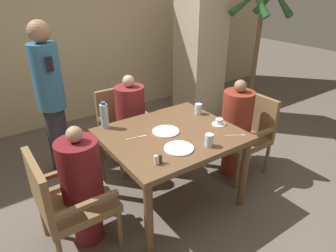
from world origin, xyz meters
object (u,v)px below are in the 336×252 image
Objects in this scene: chair_far_side at (126,124)px; water_bottle at (104,116)px; diner_in_right_chair at (236,128)px; diner_in_left_chair at (82,186)px; chair_left_side at (66,199)px; diner_in_far_chair at (131,122)px; potted_palm at (253,79)px; glass_tall_near at (198,109)px; glass_tall_mid at (209,140)px; teacup_with_saucer at (219,122)px; plate_main_right at (179,148)px; plate_main_left at (166,131)px; chair_right_side at (244,131)px; standing_host at (51,98)px.

water_bottle is at bearing -132.74° from chair_far_side.
diner_in_left_chair is at bearing 180.00° from diner_in_right_chair.
diner_in_far_chair is (0.99, 0.77, 0.08)m from chair_left_side.
potted_palm is 19.54× the size of glass_tall_near.
glass_tall_mid is at bearing -122.49° from glass_tall_near.
teacup_with_saucer is (0.47, -1.03, 0.29)m from chair_far_side.
plate_main_right is 0.78m from water_bottle.
chair_far_side is at bearing 123.02° from glass_tall_near.
diner_in_right_chair reaches higher than chair_left_side.
plate_main_right is (0.88, -0.26, 0.28)m from chair_left_side.
chair_left_side reaches higher than plate_main_right.
diner_in_far_chair reaches higher than glass_tall_near.
water_bottle is (-0.44, -0.33, 0.31)m from diner_in_far_chair.
chair_left_side is at bearing -141.60° from water_bottle.
diner_in_right_chair is 4.28× the size of water_bottle.
chair_far_side is 0.80× the size of diner_in_right_chair.
potted_palm reaches higher than water_bottle.
plate_main_right is at bearing 155.95° from glass_tall_mid.
diner_in_far_chair reaches higher than water_bottle.
plate_main_right is (-0.08, -0.31, 0.00)m from plate_main_left.
plate_main_left is 1.84× the size of teacup_with_saucer.
diner_in_left_chair is 9.77× the size of glass_tall_mid.
chair_right_side is at bearing 0.00° from diner_in_right_chair.
diner_in_right_chair is at bearing -46.99° from chair_far_side.
standing_host reaches higher than glass_tall_mid.
chair_left_side reaches higher than glass_tall_near.
water_bottle is at bearing 162.88° from chair_right_side.
chair_far_side is 8.04× the size of glass_tall_mid.
diner_in_left_chair is 1.07m from glass_tall_mid.
glass_tall_mid is (-0.35, -0.55, 0.00)m from glass_tall_near.
teacup_with_saucer is at bearing -46.34° from standing_host.
glass_tall_near is at bearing 8.02° from diner_in_left_chair.
standing_host reaches higher than diner_in_far_chair.
diner_in_left_chair reaches higher than chair_right_side.
chair_right_side is at bearing -2.63° from plate_main_left.
diner_in_left_chair reaches higher than plate_main_left.
diner_in_far_chair is 0.75m from plate_main_left.
diner_in_far_chair is at bearing 142.11° from chair_right_side.
standing_host is 6.81× the size of plate_main_left.
diner_in_right_chair is (0.85, -0.91, 0.08)m from chair_far_side.
diner_in_right_chair is (1.84, 0.00, 0.08)m from chair_left_side.
glass_tall_mid is at bearing -55.27° from water_bottle.
diner_in_left_chair reaches higher than teacup_with_saucer.
teacup_with_saucer is at bearing -149.64° from potted_palm.
chair_far_side is at bearing 114.52° from teacup_with_saucer.
glass_tall_near and glass_tall_mid have the same top height.
potted_palm is 2.45m from water_bottle.
glass_tall_near is (0.47, -0.72, 0.33)m from chair_far_side.
standing_host is 1.28m from plate_main_left.
chair_left_side is at bearing -172.74° from glass_tall_near.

